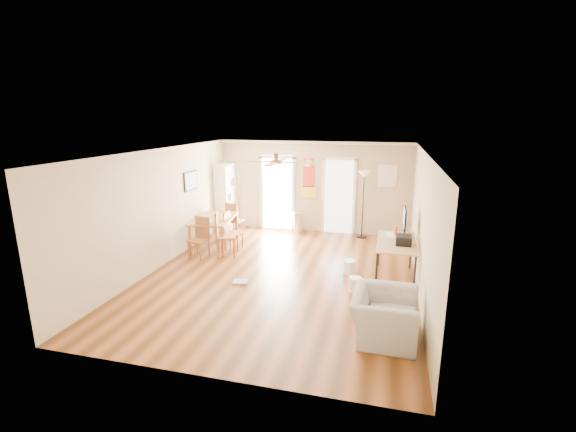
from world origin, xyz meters
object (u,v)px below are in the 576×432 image
(dining_chair_right_b, at_px, (226,234))
(armchair, at_px, (384,316))
(torchiere_lamp, at_px, (363,205))
(dining_table, at_px, (215,232))
(computer_desk, at_px, (395,261))
(wastebasket_a, at_px, (349,267))
(dining_chair_near, at_px, (198,238))
(printer, at_px, (404,240))
(wastebasket_b, at_px, (355,284))
(dining_chair_right_a, at_px, (234,231))
(bookshelf, at_px, (226,197))
(dining_chair_far, at_px, (235,219))
(trash_can, at_px, (298,222))

(dining_chair_right_b, relative_size, armchair, 1.00)
(torchiere_lamp, bearing_deg, dining_table, -153.99)
(computer_desk, relative_size, wastebasket_a, 5.20)
(dining_chair_near, distance_m, printer, 4.65)
(printer, bearing_deg, computer_desk, 131.69)
(dining_table, bearing_deg, printer, -14.74)
(dining_chair_right_b, relative_size, printer, 3.11)
(dining_chair_near, height_order, wastebasket_b, dining_chair_near)
(dining_chair_near, bearing_deg, wastebasket_a, 8.88)
(computer_desk, bearing_deg, dining_chair_right_a, 165.94)
(dining_chair_right_a, distance_m, wastebasket_b, 3.65)
(printer, xyz_separation_m, wastebasket_b, (-0.87, -0.62, -0.77))
(dining_chair_near, height_order, printer, printer)
(computer_desk, xyz_separation_m, printer, (0.13, -0.16, 0.50))
(dining_chair_right_b, distance_m, armchair, 4.69)
(dining_table, xyz_separation_m, torchiere_lamp, (3.60, 1.76, 0.54))
(dining_table, distance_m, wastebasket_a, 3.68)
(wastebasket_a, bearing_deg, bookshelf, 145.65)
(bookshelf, xyz_separation_m, wastebasket_b, (4.12, -3.55, -0.83))
(dining_chair_far, bearing_deg, dining_chair_right_a, 120.94)
(bookshelf, relative_size, dining_chair_right_b, 1.78)
(dining_chair_right_a, xyz_separation_m, dining_chair_far, (-0.42, 1.17, -0.00))
(dining_chair_right_a, bearing_deg, bookshelf, 27.64)
(torchiere_lamp, height_order, wastebasket_a, torchiere_lamp)
(dining_table, relative_size, armchair, 1.41)
(bookshelf, bearing_deg, armchair, -33.70)
(dining_table, height_order, dining_chair_right_a, dining_chair_right_a)
(computer_desk, bearing_deg, wastebasket_b, -133.26)
(dining_chair_near, bearing_deg, armchair, -19.69)
(dining_chair_right_a, xyz_separation_m, trash_can, (1.23, 1.85, -0.17))
(dining_chair_right_a, relative_size, wastebasket_a, 3.21)
(dining_chair_right_a, relative_size, dining_chair_right_b, 0.88)
(trash_can, distance_m, wastebasket_b, 4.11)
(armchair, bearing_deg, trash_can, 28.07)
(bookshelf, distance_m, dining_table, 1.86)
(dining_chair_far, relative_size, armchair, 0.87)
(torchiere_lamp, bearing_deg, computer_desk, -72.93)
(dining_chair_right_a, distance_m, dining_chair_near, 0.98)
(printer, bearing_deg, armchair, -96.90)
(dining_chair_near, distance_m, torchiere_lamp, 4.50)
(computer_desk, bearing_deg, bookshelf, 150.24)
(dining_chair_right_a, height_order, wastebasket_a, dining_chair_right_a)
(dining_table, relative_size, computer_desk, 1.00)
(torchiere_lamp, distance_m, armchair, 5.21)
(dining_chair_far, distance_m, armchair, 6.12)
(torchiere_lamp, xyz_separation_m, armchair, (0.70, -5.13, -0.57))
(bookshelf, relative_size, dining_table, 1.26)
(printer, bearing_deg, wastebasket_a, 167.89)
(torchiere_lamp, relative_size, wastebasket_b, 6.54)
(bookshelf, relative_size, dining_chair_near, 2.00)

